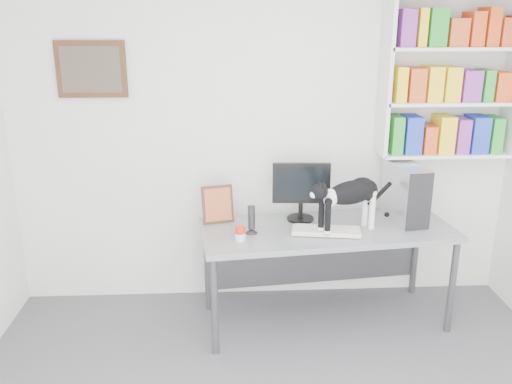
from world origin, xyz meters
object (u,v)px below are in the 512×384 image
monitor (301,191)px  speaker (251,219)px  soup_can (240,233)px  keyboard (326,231)px  leaning_print (218,204)px  bookshelf (451,76)px  pc_tower (406,193)px  desk (325,275)px  cat (349,206)px

monitor → speaker: (-0.39, -0.25, -0.12)m
monitor → soup_can: size_ratio=4.38×
keyboard → leaning_print: (-0.79, 0.27, 0.13)m
monitor → bookshelf: bearing=12.1°
keyboard → leaning_print: size_ratio=1.66×
keyboard → pc_tower: pc_tower is taller
leaning_print → soup_can: size_ratio=2.79×
desk → keyboard: (-0.03, -0.11, 0.41)m
bookshelf → monitor: bookshelf is taller
pc_tower → leaning_print: bearing=170.7°
bookshelf → leaning_print: size_ratio=4.20×
soup_can → bookshelf: bearing=18.9°
bookshelf → desk: bearing=-160.4°
bookshelf → desk: bookshelf is taller
bookshelf → speaker: (-1.53, -0.42, -0.97)m
desk → speaker: speaker is taller
monitor → pc_tower: 0.80m
pc_tower → monitor: bearing=168.8°
pc_tower → speaker: bearing=-178.0°
monitor → cat: 0.41m
desk → speaker: 0.76m
bookshelf → soup_can: size_ratio=11.70×
leaning_print → soup_can: leaning_print is taller
bookshelf → keyboard: bookshelf is taller
bookshelf → monitor: (-1.14, -0.17, -0.84)m
monitor → leaning_print: size_ratio=1.57×
keyboard → leaning_print: bearing=170.0°
leaning_print → monitor: bearing=-12.7°
monitor → pc_tower: size_ratio=1.05×
desk → monitor: (-0.18, 0.17, 0.62)m
keyboard → pc_tower: (0.64, 0.23, 0.20)m
leaning_print → cat: (0.95, -0.25, 0.05)m
speaker → soup_can: speaker is taller
monitor → soup_can: monitor is taller
desk → monitor: 0.67m
leaning_print → desk: bearing=-25.0°
leaning_print → bookshelf: bearing=-7.8°
monitor → keyboard: bearing=-58.1°
desk → soup_can: size_ratio=17.57×
monitor → speaker: 0.48m
bookshelf → pc_tower: (-0.34, -0.22, -0.85)m
bookshelf → monitor: 1.43m
speaker → keyboard: bearing=-8.7°
leaning_print → cat: 0.99m
pc_tower → leaning_print: (-1.43, 0.04, -0.07)m
leaning_print → pc_tower: bearing=-15.1°
pc_tower → soup_can: 1.32m
monitor → cat: size_ratio=0.71×
pc_tower → speaker: (-1.18, -0.20, -0.11)m
pc_tower → desk: bearing=-176.2°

